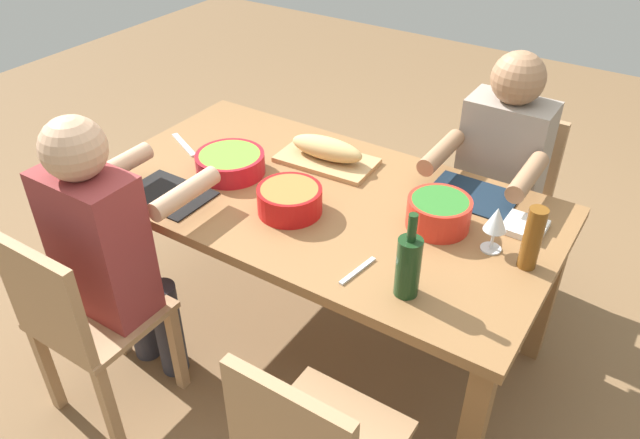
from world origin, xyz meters
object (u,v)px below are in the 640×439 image
(serving_bowl_fruit, at_px, (290,199))
(napkin_stack, at_px, (525,227))
(cutting_board, at_px, (327,160))
(bread_loaf, at_px, (327,148))
(wine_bottle, at_px, (408,265))
(wine_glass, at_px, (496,221))
(serving_bowl_salad, at_px, (230,162))
(serving_bowl_greens, at_px, (439,211))
(diner_near_left, at_px, (498,172))
(chair_far_right, at_px, (80,319))
(chair_near_left, at_px, (504,195))
(beer_bottle, at_px, (532,238))
(dining_table, at_px, (320,214))
(diner_far_right, at_px, (109,244))

(serving_bowl_fruit, height_order, napkin_stack, serving_bowl_fruit)
(serving_bowl_fruit, height_order, cutting_board, serving_bowl_fruit)
(bread_loaf, height_order, wine_bottle, wine_bottle)
(wine_glass, distance_m, napkin_stack, 0.21)
(serving_bowl_salad, height_order, bread_loaf, bread_loaf)
(napkin_stack, bearing_deg, serving_bowl_greens, 29.02)
(diner_near_left, bearing_deg, chair_far_right, 55.31)
(cutting_board, bearing_deg, chair_near_left, -136.72)
(serving_bowl_greens, bearing_deg, chair_far_right, 42.18)
(beer_bottle, bearing_deg, diner_near_left, -63.28)
(serving_bowl_fruit, distance_m, bread_loaf, 0.39)
(serving_bowl_fruit, height_order, beer_bottle, beer_bottle)
(beer_bottle, bearing_deg, serving_bowl_fruit, 11.03)
(bread_loaf, bearing_deg, chair_near_left, -136.72)
(chair_near_left, height_order, wine_bottle, wine_bottle)
(wine_bottle, xyz_separation_m, napkin_stack, (-0.20, -0.52, -0.10))
(serving_bowl_greens, relative_size, beer_bottle, 1.02)
(serving_bowl_fruit, height_order, serving_bowl_greens, serving_bowl_greens)
(diner_near_left, distance_m, wine_glass, 0.62)
(chair_near_left, bearing_deg, diner_near_left, 90.00)
(serving_bowl_greens, bearing_deg, dining_table, 7.31)
(dining_table, height_order, bread_loaf, bread_loaf)
(wine_bottle, relative_size, beer_bottle, 1.32)
(napkin_stack, bearing_deg, beer_bottle, 109.24)
(diner_far_right, relative_size, serving_bowl_greens, 5.36)
(dining_table, bearing_deg, chair_far_right, 58.53)
(bread_loaf, xyz_separation_m, beer_bottle, (-0.90, 0.22, 0.04))
(serving_bowl_salad, height_order, napkin_stack, serving_bowl_salad)
(chair_near_left, bearing_deg, bread_loaf, 43.28)
(chair_far_right, height_order, serving_bowl_greens, same)
(dining_table, xyz_separation_m, wine_glass, (-0.66, -0.03, 0.20))
(bread_loaf, bearing_deg, beer_bottle, 166.49)
(diner_near_left, height_order, wine_glass, diner_near_left)
(dining_table, xyz_separation_m, serving_bowl_greens, (-0.45, -0.06, 0.15))
(serving_bowl_greens, height_order, beer_bottle, beer_bottle)
(diner_near_left, distance_m, cutting_board, 0.71)
(serving_bowl_salad, xyz_separation_m, beer_bottle, (-1.18, -0.06, 0.06))
(diner_far_right, bearing_deg, dining_table, -128.53)
(wine_glass, relative_size, napkin_stack, 1.19)
(chair_far_right, distance_m, serving_bowl_salad, 0.81)
(serving_bowl_greens, height_order, cutting_board, serving_bowl_greens)
(diner_far_right, xyz_separation_m, serving_bowl_salad, (-0.09, -0.56, 0.09))
(diner_near_left, bearing_deg, diner_far_right, 51.47)
(dining_table, height_order, chair_near_left, chair_near_left)
(serving_bowl_fruit, relative_size, cutting_board, 0.59)
(serving_bowl_greens, relative_size, wine_glass, 1.35)
(dining_table, relative_size, diner_far_right, 1.47)
(cutting_board, height_order, napkin_stack, napkin_stack)
(bread_loaf, height_order, napkin_stack, bread_loaf)
(dining_table, height_order, wine_glass, wine_glass)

